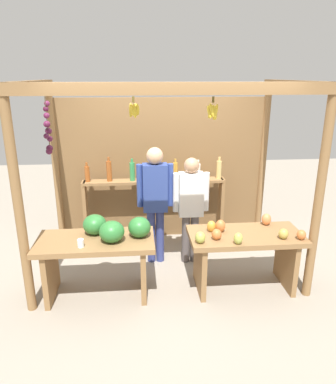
# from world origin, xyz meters

# --- Properties ---
(ground_plane) EXTENTS (12.00, 12.00, 0.00)m
(ground_plane) POSITION_xyz_m (0.00, 0.00, 0.00)
(ground_plane) COLOR gray
(ground_plane) RESTS_ON ground
(market_stall) EXTENTS (3.28, 1.90, 2.41)m
(market_stall) POSITION_xyz_m (-0.01, 0.43, 1.39)
(market_stall) COLOR olive
(market_stall) RESTS_ON ground
(fruit_counter_left) EXTENTS (1.33, 0.67, 0.95)m
(fruit_counter_left) POSITION_xyz_m (-0.79, -0.66, 0.62)
(fruit_counter_left) COLOR olive
(fruit_counter_left) RESTS_ON ground
(fruit_counter_right) EXTENTS (1.33, 0.64, 0.86)m
(fruit_counter_right) POSITION_xyz_m (0.86, -0.68, 0.54)
(fruit_counter_right) COLOR olive
(fruit_counter_right) RESTS_ON ground
(bottle_shelf_unit) EXTENTS (2.10, 0.22, 1.35)m
(bottle_shelf_unit) POSITION_xyz_m (-0.13, 0.67, 0.81)
(bottle_shelf_unit) COLOR olive
(bottle_shelf_unit) RESTS_ON ground
(vendor_man) EXTENTS (0.48, 0.22, 1.60)m
(vendor_man) POSITION_xyz_m (-0.15, 0.07, 0.96)
(vendor_man) COLOR navy
(vendor_man) RESTS_ON ground
(vendor_woman) EXTENTS (0.48, 0.20, 1.47)m
(vendor_woman) POSITION_xyz_m (0.32, 0.02, 0.87)
(vendor_woman) COLOR #534C4C
(vendor_woman) RESTS_ON ground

